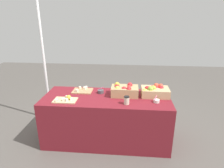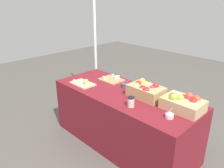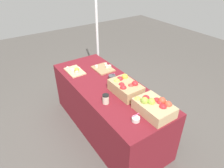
{
  "view_description": "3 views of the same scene",
  "coord_description": "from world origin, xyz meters",
  "px_view_note": "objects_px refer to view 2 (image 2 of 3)",
  "views": [
    {
      "loc": [
        0.32,
        -2.65,
        1.89
      ],
      "look_at": [
        0.08,
        0.06,
        0.92
      ],
      "focal_mm": 30.97,
      "sensor_mm": 36.0,
      "label": 1
    },
    {
      "loc": [
        1.69,
        -1.86,
        1.86
      ],
      "look_at": [
        -0.19,
        -0.01,
        0.8
      ],
      "focal_mm": 35.79,
      "sensor_mm": 36.0,
      "label": 2
    },
    {
      "loc": [
        1.84,
        -1.18,
        2.13
      ],
      "look_at": [
        0.13,
        -0.02,
        0.83
      ],
      "focal_mm": 32.15,
      "sensor_mm": 36.0,
      "label": 3
    }
  ],
  "objects_px": {
    "coffee_cup": "(131,102)",
    "tent_pole": "(95,41)",
    "sample_bowl_near": "(169,116)",
    "sample_bowl_mid": "(125,85)",
    "cutting_board_front": "(83,83)",
    "apple_crate_middle": "(146,91)",
    "apple_crate_left": "(183,103)",
    "cutting_board_back": "(112,79)"
  },
  "relations": [
    {
      "from": "sample_bowl_near",
      "to": "tent_pole",
      "type": "distance_m",
      "value": 2.03
    },
    {
      "from": "apple_crate_left",
      "to": "sample_bowl_mid",
      "type": "height_order",
      "value": "apple_crate_left"
    },
    {
      "from": "apple_crate_left",
      "to": "cutting_board_front",
      "type": "xyz_separation_m",
      "value": [
        -1.28,
        -0.31,
        -0.06
      ]
    },
    {
      "from": "apple_crate_middle",
      "to": "sample_bowl_near",
      "type": "distance_m",
      "value": 0.51
    },
    {
      "from": "apple_crate_left",
      "to": "tent_pole",
      "type": "distance_m",
      "value": 1.95
    },
    {
      "from": "apple_crate_middle",
      "to": "apple_crate_left",
      "type": "bearing_deg",
      "value": 3.87
    },
    {
      "from": "sample_bowl_near",
      "to": "sample_bowl_mid",
      "type": "bearing_deg",
      "value": 161.74
    },
    {
      "from": "cutting_board_front",
      "to": "tent_pole",
      "type": "xyz_separation_m",
      "value": [
        -0.59,
        0.73,
        0.38
      ]
    },
    {
      "from": "sample_bowl_near",
      "to": "sample_bowl_mid",
      "type": "relative_size",
      "value": 0.9
    },
    {
      "from": "cutting_board_front",
      "to": "cutting_board_back",
      "type": "height_order",
      "value": "cutting_board_front"
    },
    {
      "from": "apple_crate_middle",
      "to": "tent_pole",
      "type": "relative_size",
      "value": 0.18
    },
    {
      "from": "apple_crate_left",
      "to": "tent_pole",
      "type": "bearing_deg",
      "value": 167.32
    },
    {
      "from": "apple_crate_left",
      "to": "cutting_board_front",
      "type": "height_order",
      "value": "apple_crate_left"
    },
    {
      "from": "coffee_cup",
      "to": "tent_pole",
      "type": "relative_size",
      "value": 0.05
    },
    {
      "from": "sample_bowl_near",
      "to": "apple_crate_middle",
      "type": "bearing_deg",
      "value": 154.85
    },
    {
      "from": "cutting_board_front",
      "to": "sample_bowl_near",
      "type": "bearing_deg",
      "value": 2.91
    },
    {
      "from": "sample_bowl_mid",
      "to": "coffee_cup",
      "type": "bearing_deg",
      "value": -41.53
    },
    {
      "from": "apple_crate_middle",
      "to": "sample_bowl_near",
      "type": "height_order",
      "value": "apple_crate_middle"
    },
    {
      "from": "sample_bowl_mid",
      "to": "coffee_cup",
      "type": "distance_m",
      "value": 0.55
    },
    {
      "from": "cutting_board_front",
      "to": "coffee_cup",
      "type": "bearing_deg",
      "value": -1.73
    },
    {
      "from": "apple_crate_middle",
      "to": "sample_bowl_near",
      "type": "xyz_separation_m",
      "value": [
        0.46,
        -0.21,
        -0.06
      ]
    },
    {
      "from": "apple_crate_left",
      "to": "sample_bowl_near",
      "type": "bearing_deg",
      "value": -90.21
    },
    {
      "from": "apple_crate_left",
      "to": "sample_bowl_near",
      "type": "relative_size",
      "value": 4.58
    },
    {
      "from": "sample_bowl_mid",
      "to": "tent_pole",
      "type": "bearing_deg",
      "value": 159.38
    },
    {
      "from": "coffee_cup",
      "to": "tent_pole",
      "type": "height_order",
      "value": "tent_pole"
    },
    {
      "from": "coffee_cup",
      "to": "tent_pole",
      "type": "bearing_deg",
      "value": 152.52
    },
    {
      "from": "cutting_board_front",
      "to": "apple_crate_middle",
      "type": "bearing_deg",
      "value": 18.64
    },
    {
      "from": "sample_bowl_near",
      "to": "tent_pole",
      "type": "bearing_deg",
      "value": 160.42
    },
    {
      "from": "tent_pole",
      "to": "cutting_board_back",
      "type": "bearing_deg",
      "value": -25.05
    },
    {
      "from": "sample_bowl_near",
      "to": "sample_bowl_mid",
      "type": "height_order",
      "value": "sample_bowl_mid"
    },
    {
      "from": "cutting_board_front",
      "to": "sample_bowl_near",
      "type": "relative_size",
      "value": 3.66
    },
    {
      "from": "apple_crate_middle",
      "to": "sample_bowl_mid",
      "type": "distance_m",
      "value": 0.38
    },
    {
      "from": "apple_crate_left",
      "to": "apple_crate_middle",
      "type": "height_order",
      "value": "apple_crate_middle"
    },
    {
      "from": "apple_crate_middle",
      "to": "coffee_cup",
      "type": "xyz_separation_m",
      "value": [
        0.04,
        -0.31,
        -0.02
      ]
    },
    {
      "from": "apple_crate_left",
      "to": "sample_bowl_mid",
      "type": "bearing_deg",
      "value": 178.03
    },
    {
      "from": "apple_crate_middle",
      "to": "coffee_cup",
      "type": "height_order",
      "value": "apple_crate_middle"
    },
    {
      "from": "apple_crate_middle",
      "to": "tent_pole",
      "type": "xyz_separation_m",
      "value": [
        -1.42,
        0.45,
        0.32
      ]
    },
    {
      "from": "coffee_cup",
      "to": "sample_bowl_near",
      "type": "bearing_deg",
      "value": 12.35
    },
    {
      "from": "apple_crate_middle",
      "to": "tent_pole",
      "type": "distance_m",
      "value": 1.52
    },
    {
      "from": "cutting_board_back",
      "to": "sample_bowl_near",
      "type": "distance_m",
      "value": 1.18
    },
    {
      "from": "cutting_board_front",
      "to": "tent_pole",
      "type": "distance_m",
      "value": 1.02
    },
    {
      "from": "coffee_cup",
      "to": "sample_bowl_mid",
      "type": "bearing_deg",
      "value": 138.47
    }
  ]
}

